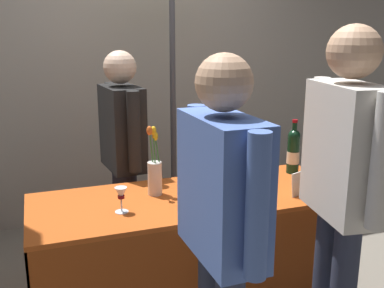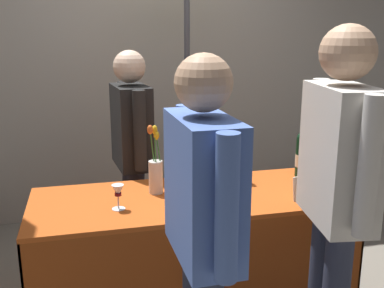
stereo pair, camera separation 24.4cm
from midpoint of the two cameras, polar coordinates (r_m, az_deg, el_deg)
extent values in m
cube|color=#9E998E|center=(4.02, -10.13, 12.59)|extent=(6.92, 0.12, 3.12)
cube|color=#B74C19|center=(2.54, -2.77, -6.89)|extent=(1.78, 0.69, 0.02)
cube|color=#963E14|center=(2.99, -4.60, -11.48)|extent=(1.78, 0.01, 0.74)
cube|color=#963E14|center=(2.62, -22.32, -16.56)|extent=(0.01, 0.69, 0.74)
cube|color=#963E14|center=(3.04, 13.78, -11.38)|extent=(0.01, 0.69, 0.74)
cylinder|color=black|center=(2.76, 2.80, -2.52)|extent=(0.07, 0.07, 0.21)
sphere|color=black|center=(2.73, 2.83, -0.39)|extent=(0.07, 0.07, 0.07)
cylinder|color=black|center=(2.72, 2.83, 0.35)|extent=(0.03, 0.03, 0.07)
cylinder|color=#B7932D|center=(2.71, 2.85, 1.27)|extent=(0.03, 0.03, 0.02)
cylinder|color=beige|center=(2.76, 2.79, -2.86)|extent=(0.07, 0.07, 0.07)
cylinder|color=black|center=(2.62, 14.48, -3.65)|extent=(0.08, 0.08, 0.23)
sphere|color=black|center=(2.59, 14.64, -1.18)|extent=(0.08, 0.08, 0.08)
cylinder|color=black|center=(2.58, 14.69, -0.31)|extent=(0.03, 0.03, 0.08)
cylinder|color=black|center=(2.56, 14.76, 0.77)|extent=(0.04, 0.04, 0.02)
cylinder|color=beige|center=(2.63, 14.45, -4.04)|extent=(0.08, 0.08, 0.07)
cylinder|color=#192333|center=(2.49, -0.98, -4.24)|extent=(0.08, 0.08, 0.22)
sphere|color=#192333|center=(2.46, -0.99, -1.80)|extent=(0.08, 0.08, 0.08)
cylinder|color=#192333|center=(2.45, -0.99, -1.04)|extent=(0.03, 0.03, 0.07)
cylinder|color=maroon|center=(2.44, -1.00, -0.08)|extent=(0.04, 0.04, 0.02)
cylinder|color=beige|center=(2.50, -0.98, -4.63)|extent=(0.08, 0.08, 0.07)
cylinder|color=#38230F|center=(2.77, 13.38, -2.50)|extent=(0.07, 0.07, 0.24)
sphere|color=#38230F|center=(2.73, 13.53, -0.04)|extent=(0.07, 0.07, 0.07)
cylinder|color=#38230F|center=(2.73, 13.57, 0.65)|extent=(0.03, 0.03, 0.07)
cylinder|color=#B7932D|center=(2.72, 13.62, 1.53)|extent=(0.03, 0.03, 0.02)
cylinder|color=beige|center=(2.77, 13.36, -2.89)|extent=(0.07, 0.07, 0.08)
cylinder|color=#38230F|center=(2.29, -0.66, -6.20)|extent=(0.07, 0.07, 0.21)
sphere|color=#38230F|center=(2.25, -0.66, -3.73)|extent=(0.07, 0.07, 0.07)
cylinder|color=#38230F|center=(2.24, -0.67, -2.73)|extent=(0.03, 0.03, 0.08)
cylinder|color=maroon|center=(2.22, -0.67, -1.49)|extent=(0.03, 0.03, 0.02)
cylinder|color=beige|center=(2.29, -0.65, -6.59)|extent=(0.07, 0.07, 0.07)
cylinder|color=black|center=(2.94, 10.45, -1.32)|extent=(0.08, 0.08, 0.25)
sphere|color=black|center=(2.91, 10.56, 1.04)|extent=(0.08, 0.08, 0.08)
cylinder|color=black|center=(2.90, 10.60, 1.86)|extent=(0.03, 0.03, 0.09)
cylinder|color=maroon|center=(2.89, 10.64, 2.86)|extent=(0.03, 0.03, 0.02)
cylinder|color=beige|center=(2.94, 10.43, -1.70)|extent=(0.08, 0.08, 0.08)
cylinder|color=silver|center=(2.36, -11.90, -8.48)|extent=(0.07, 0.07, 0.00)
cylinder|color=silver|center=(2.35, -11.94, -7.71)|extent=(0.01, 0.01, 0.07)
cone|color=silver|center=(2.33, -12.03, -6.23)|extent=(0.06, 0.06, 0.06)
cylinder|color=#590C19|center=(2.33, -12.00, -6.64)|extent=(0.04, 0.04, 0.02)
cylinder|color=silver|center=(2.54, -7.51, -4.40)|extent=(0.08, 0.08, 0.19)
cylinder|color=#38722D|center=(2.50, -7.91, -1.34)|extent=(0.04, 0.05, 0.28)
ellipsoid|color=#E05B1E|center=(2.45, -8.29, 1.67)|extent=(0.03, 0.03, 0.05)
cylinder|color=#38722D|center=(2.51, -7.08, -1.74)|extent=(0.03, 0.03, 0.24)
ellipsoid|color=gold|center=(2.49, -7.52, 0.96)|extent=(0.03, 0.03, 0.05)
cylinder|color=#38722D|center=(2.50, -7.57, -1.48)|extent=(0.01, 0.05, 0.27)
ellipsoid|color=gold|center=(2.48, -7.76, 1.66)|extent=(0.03, 0.03, 0.05)
cube|color=silver|center=(2.57, 10.89, -5.00)|extent=(0.13, 0.07, 0.13)
cylinder|color=#2D3347|center=(3.27, -10.98, -9.07)|extent=(0.12, 0.12, 0.77)
cylinder|color=#2D3347|center=(3.13, -10.23, -10.12)|extent=(0.12, 0.12, 0.77)
cube|color=black|center=(2.99, -11.19, 2.01)|extent=(0.25, 0.42, 0.55)
sphere|color=beige|center=(2.94, -11.57, 9.55)|extent=(0.21, 0.21, 0.21)
cylinder|color=black|center=(3.22, -12.32, 3.22)|extent=(0.08, 0.08, 0.50)
cylinder|color=black|center=(2.76, -9.92, 1.48)|extent=(0.08, 0.08, 0.50)
cube|color=#4C6BB7|center=(1.74, -0.14, -5.62)|extent=(0.22, 0.46, 0.56)
sphere|color=tan|center=(1.65, -0.15, 7.80)|extent=(0.22, 0.22, 0.22)
cylinder|color=#4C6BB7|center=(1.50, 3.66, -8.14)|extent=(0.08, 0.08, 0.52)
cylinder|color=#4C6BB7|center=(1.98, -2.99, -2.47)|extent=(0.08, 0.08, 0.52)
cylinder|color=#2D3347|center=(2.42, 13.64, -17.08)|extent=(0.12, 0.12, 0.85)
cube|color=beige|center=(2.07, 15.79, -0.88)|extent=(0.27, 0.46, 0.60)
sphere|color=tan|center=(2.00, 16.64, 11.17)|extent=(0.23, 0.23, 0.23)
cylinder|color=beige|center=(1.84, 19.48, -2.26)|extent=(0.08, 0.08, 0.55)
cylinder|color=beige|center=(2.29, 12.90, 1.38)|extent=(0.08, 0.08, 0.55)
cylinder|color=#47474C|center=(3.48, -4.45, 4.25)|extent=(0.04, 0.04, 2.12)
camera|label=1|loc=(0.12, -92.86, -0.73)|focal=41.93mm
camera|label=2|loc=(0.12, 87.14, 0.73)|focal=41.93mm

